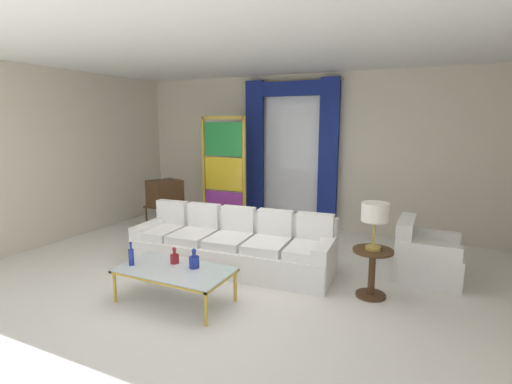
% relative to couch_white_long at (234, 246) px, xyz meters
% --- Properties ---
extents(ground_plane, '(16.00, 16.00, 0.00)m').
position_rel_couch_white_long_xyz_m(ground_plane, '(0.21, -0.47, -0.31)').
color(ground_plane, white).
extents(wall_rear, '(8.00, 0.12, 3.00)m').
position_rel_couch_white_long_xyz_m(wall_rear, '(0.21, 2.59, 1.19)').
color(wall_rear, beige).
rests_on(wall_rear, ground).
extents(wall_left, '(0.12, 7.00, 3.00)m').
position_rel_couch_white_long_xyz_m(wall_left, '(-3.45, 0.13, 1.19)').
color(wall_left, beige).
rests_on(wall_left, ground).
extents(ceiling_slab, '(8.00, 7.60, 0.04)m').
position_rel_couch_white_long_xyz_m(ceiling_slab, '(0.21, 0.33, 2.71)').
color(ceiling_slab, white).
extents(curtained_window, '(2.00, 0.17, 2.70)m').
position_rel_couch_white_long_xyz_m(curtained_window, '(-0.05, 2.42, 1.43)').
color(curtained_window, white).
rests_on(curtained_window, ground).
extents(couch_white_long, '(2.97, 1.11, 0.86)m').
position_rel_couch_white_long_xyz_m(couch_white_long, '(0.00, 0.00, 0.00)').
color(couch_white_long, white).
rests_on(couch_white_long, ground).
extents(coffee_table, '(1.34, 0.71, 0.41)m').
position_rel_couch_white_long_xyz_m(coffee_table, '(-0.07, -1.31, 0.07)').
color(coffee_table, silver).
rests_on(coffee_table, ground).
extents(bottle_blue_decanter, '(0.11, 0.11, 0.20)m').
position_rel_couch_white_long_xyz_m(bottle_blue_decanter, '(-0.18, -1.16, 0.17)').
color(bottle_blue_decanter, maroon).
rests_on(bottle_blue_decanter, coffee_table).
extents(bottle_crystal_tall, '(0.12, 0.12, 0.23)m').
position_rel_couch_white_long_xyz_m(bottle_crystal_tall, '(0.12, -1.18, 0.18)').
color(bottle_crystal_tall, navy).
rests_on(bottle_crystal_tall, coffee_table).
extents(bottle_amber_squat, '(0.06, 0.06, 0.29)m').
position_rel_couch_white_long_xyz_m(bottle_amber_squat, '(-0.60, -1.44, 0.22)').
color(bottle_amber_squat, navy).
rests_on(bottle_amber_squat, coffee_table).
extents(vintage_tv, '(0.68, 0.73, 1.35)m').
position_rel_couch_white_long_xyz_m(vintage_tv, '(-2.09, 1.06, 0.42)').
color(vintage_tv, '#472D19').
rests_on(vintage_tv, ground).
extents(armchair_white, '(0.82, 0.82, 0.80)m').
position_rel_couch_white_long_xyz_m(armchair_white, '(2.53, 0.75, -0.02)').
color(armchair_white, white).
rests_on(armchair_white, ground).
extents(stained_glass_divider, '(0.95, 0.05, 2.20)m').
position_rel_couch_white_long_xyz_m(stained_glass_divider, '(-1.14, 1.67, 0.75)').
color(stained_glass_divider, gold).
rests_on(stained_glass_divider, ground).
extents(peacock_figurine, '(0.44, 0.60, 0.50)m').
position_rel_couch_white_long_xyz_m(peacock_figurine, '(-0.74, 1.25, -0.09)').
color(peacock_figurine, beige).
rests_on(peacock_figurine, ground).
extents(round_side_table, '(0.48, 0.48, 0.59)m').
position_rel_couch_white_long_xyz_m(round_side_table, '(1.99, -0.16, 0.05)').
color(round_side_table, '#472D19').
rests_on(round_side_table, ground).
extents(table_lamp_brass, '(0.32, 0.32, 0.57)m').
position_rel_couch_white_long_xyz_m(table_lamp_brass, '(1.99, -0.16, 0.72)').
color(table_lamp_brass, '#B29338').
rests_on(table_lamp_brass, round_side_table).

